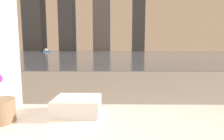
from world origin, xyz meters
TOP-DOWN VIEW (x-y plane):
  - towel_stack at (-0.25, 0.83)m, footprint 0.23×0.19m
  - harbor_water at (0.00, 62.00)m, footprint 180.00×110.00m
  - harbor_boat_1 at (-23.18, 58.99)m, footprint 2.58×3.27m
  - skyline_tower_0 at (-53.09, 118.00)m, footprint 12.32×9.62m
  - skyline_tower_1 at (-30.86, 118.00)m, footprint 8.97×13.01m
  - skyline_tower_2 at (-8.12, 118.00)m, footprint 10.90×11.99m

SIDE VIEW (x-z plane):
  - harbor_water at x=0.00m, z-range 0.00..0.01m
  - harbor_boat_1 at x=-23.18m, z-range -0.17..1.02m
  - towel_stack at x=-0.25m, z-range 0.56..0.64m
  - skyline_tower_2 at x=-8.12m, z-range 0.00..46.34m
  - skyline_tower_0 at x=-53.09m, z-range 0.00..49.68m
  - skyline_tower_1 at x=-30.86m, z-range 0.00..65.73m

